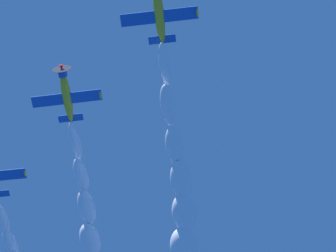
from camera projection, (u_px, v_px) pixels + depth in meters
airplane_lead at (159, 12)px, 90.56m from camera, size 8.16×8.69×2.80m
airplane_left_wingman at (66, 94)px, 100.33m from camera, size 8.18×8.69×2.95m
smoke_trail_lead at (187, 247)px, 104.92m from camera, size 39.11×27.08×9.92m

